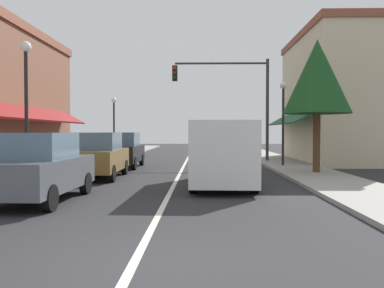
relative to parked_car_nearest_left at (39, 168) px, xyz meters
The scene contains 14 objects.
ground_plane 13.23m from the parked_car_nearest_left, 75.79° to the left, with size 80.00×80.00×0.00m, color #28282B.
sidewalk_left 13.02m from the parked_car_nearest_left, 100.01° to the left, with size 2.60×56.00×0.12m, color gray.
sidewalk_right 15.52m from the parked_car_nearest_left, 55.67° to the left, with size 2.60×56.00×0.12m, color gray.
lane_center_stripe 13.23m from the parked_car_nearest_left, 75.79° to the left, with size 0.14×52.00×0.01m, color silver.
storefront_right_block 19.47m from the parked_car_nearest_left, 50.28° to the left, with size 5.82×10.20×7.73m.
parked_car_nearest_left is the anchor object (origin of this frame).
parked_car_second_left 5.49m from the parked_car_nearest_left, 88.26° to the left, with size 1.83×4.13×1.77m.
parked_car_third_left 10.27m from the parked_car_nearest_left, 88.96° to the left, with size 1.81×4.11×1.77m.
van_in_lane 5.80m from the parked_car_nearest_left, 32.89° to the left, with size 2.11×5.23×2.12m.
traffic_signal_mast_arm 15.57m from the parked_car_nearest_left, 66.23° to the left, with size 5.66×0.50×6.07m.
street_lamp_left_near 4.21m from the parked_car_nearest_left, 117.64° to the left, with size 0.36×0.36×4.78m.
street_lamp_right_mid 13.48m from the parked_car_nearest_left, 51.62° to the left, with size 0.36×0.36×4.30m.
street_lamp_left_far 18.19m from the parked_car_nearest_left, 95.88° to the left, with size 0.36×0.36×4.16m.
tree_right_near 11.78m from the parked_car_nearest_left, 37.61° to the left, with size 2.81×2.81×5.65m.
Camera 1 is at (0.92, -5.33, 1.79)m, focal length 38.92 mm.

